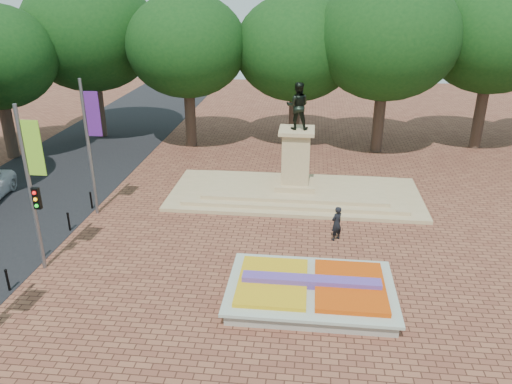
% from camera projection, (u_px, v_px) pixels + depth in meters
% --- Properties ---
extents(ground, '(90.00, 90.00, 0.00)m').
position_uv_depth(ground, '(287.00, 269.00, 20.97)').
color(ground, brown).
rests_on(ground, ground).
extents(asphalt_street, '(9.00, 90.00, 0.02)m').
position_uv_depth(asphalt_street, '(17.00, 205.00, 27.11)').
color(asphalt_street, black).
rests_on(asphalt_street, ground).
extents(flower_bed, '(6.30, 4.30, 0.91)m').
position_uv_depth(flower_bed, '(311.00, 290.00, 18.88)').
color(flower_bed, gray).
rests_on(flower_bed, ground).
extents(monument, '(14.00, 6.00, 6.40)m').
position_uv_depth(monument, '(295.00, 181.00, 27.97)').
color(monument, tan).
rests_on(monument, ground).
extents(tree_row_back, '(44.80, 8.80, 10.43)m').
position_uv_depth(tree_row_back, '(337.00, 53.00, 34.68)').
color(tree_row_back, '#38271E').
rests_on(tree_row_back, ground).
extents(banner_poles, '(0.88, 11.17, 7.00)m').
position_uv_depth(banner_poles, '(28.00, 185.00, 19.33)').
color(banner_poles, slate).
rests_on(banner_poles, ground).
extents(bollard_row, '(0.12, 13.12, 0.98)m').
position_uv_depth(bollard_row, '(25.00, 262.00, 20.50)').
color(bollard_row, black).
rests_on(bollard_row, ground).
extents(pedestrian, '(0.72, 0.71, 1.68)m').
position_uv_depth(pedestrian, '(337.00, 223.00, 23.10)').
color(pedestrian, black).
rests_on(pedestrian, ground).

